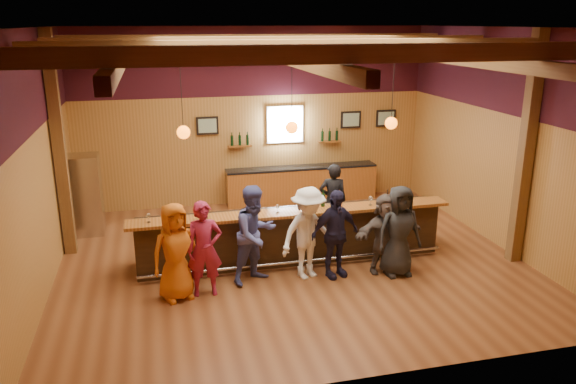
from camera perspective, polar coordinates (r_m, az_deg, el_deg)
The scene contains 27 objects.
room at distance 10.53m, azimuth 0.31°, elevation 9.37°, with size 9.04×9.00×4.52m.
bar_counter at distance 11.29m, azimuth 0.26°, elevation -4.23°, with size 6.30×1.07×1.11m.
back_bar_cabinet at distance 14.87m, azimuth 1.39°, elevation 0.83°, with size 4.00×0.52×0.95m.
window at distance 14.63m, azimuth -0.32°, elevation 6.90°, with size 0.95×0.09×0.95m.
framed_pictures at distance 14.83m, azimuth 2.98°, elevation 7.21°, with size 5.35×0.05×0.45m.
wine_shelves at distance 14.65m, azimuth -0.25°, elevation 5.20°, with size 3.00×0.18×0.30m.
pendant_lights at distance 10.55m, azimuth 0.39°, elevation 6.61°, with size 4.24×0.24×1.37m.
stainless_fridge at distance 13.30m, azimuth -19.90°, elevation -0.26°, with size 0.70×0.70×1.80m, color silver.
customer_orange at distance 9.75m, azimuth -11.35°, elevation -5.97°, with size 0.84×0.55×1.72m, color #C35B12.
customer_redvest at distance 9.81m, azimuth -8.49°, elevation -5.75°, with size 0.62×0.41×1.70m, color maroon.
customer_denim at distance 10.18m, azimuth -3.34°, elevation -4.32°, with size 0.89×0.69×1.83m, color #495093.
customer_white at distance 10.33m, azimuth 2.06°, elevation -4.20°, with size 1.13×0.65×1.75m, color white.
customer_navy at distance 10.42m, azimuth 4.78°, elevation -4.26°, with size 0.99×0.41×1.69m, color #1E1C38.
customer_brown at distance 10.77m, azimuth 9.81°, elevation -4.15°, with size 1.43×0.46×1.54m, color #4D423E.
customer_dark at distance 10.66m, azimuth 11.21°, elevation -3.90°, with size 0.85×0.55×1.74m, color black.
bartender at distance 12.33m, azimuth 4.57°, elevation -0.89°, with size 0.61×0.40×1.67m, color black.
ice_bucket at distance 10.87m, azimuth 2.06°, elevation -1.13°, with size 0.22×0.22×0.24m, color brown.
bottle_a at distance 11.01m, azimuth 2.72°, elevation -0.80°, with size 0.08×0.08×0.36m.
bottle_b at distance 11.04m, azimuth 3.58°, elevation -0.79°, with size 0.08×0.08×0.35m.
glass_a at distance 10.46m, azimuth -13.99°, elevation -2.37°, with size 0.08×0.08×0.17m.
glass_b at distance 10.47m, azimuth -8.95°, elevation -2.09°, with size 0.07×0.07×0.16m.
glass_c at distance 10.46m, azimuth -8.32°, elevation -1.94°, with size 0.09×0.09×0.19m.
glass_d at distance 10.51m, azimuth -3.52°, elevation -1.79°, with size 0.08×0.08×0.17m.
glass_e at distance 10.65m, azimuth -1.06°, elevation -1.51°, with size 0.07×0.07×0.17m.
glass_f at distance 10.96m, azimuth 4.95°, elevation -0.93°, with size 0.09×0.09×0.19m.
glass_g at distance 11.21m, azimuth 8.38°, elevation -0.67°, with size 0.08×0.08×0.19m.
glass_h at distance 11.43m, azimuth 10.38°, elevation -0.53°, with size 0.07×0.07×0.16m.
Camera 1 is at (-2.51, -10.07, 4.60)m, focal length 35.00 mm.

